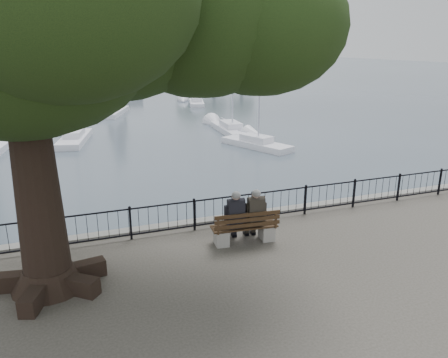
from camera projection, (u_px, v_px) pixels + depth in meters
name	position (u px, v px, depth m)	size (l,w,h in m)	color
harbor	(219.00, 234.00, 14.87)	(260.00, 260.00, 1.20)	slate
railing	(224.00, 210.00, 14.10)	(22.06, 0.06, 1.00)	black
bench	(245.00, 231.00, 12.97)	(2.02, 0.76, 1.04)	gray
person_left	(234.00, 218.00, 12.88)	(0.50, 0.84, 1.65)	black
person_right	(254.00, 216.00, 13.04)	(0.50, 0.84, 1.65)	black
tree	(61.00, 2.00, 9.19)	(12.18, 8.50, 9.94)	black
lion_monument	(114.00, 79.00, 57.07)	(6.22, 6.22, 9.12)	slate
sailboat_b	(74.00, 137.00, 30.93)	(2.80, 6.01, 12.94)	white
sailboat_c	(256.00, 143.00, 29.34)	(3.48, 5.49, 10.49)	white
sailboat_d	(231.00, 129.00, 34.25)	(1.92, 5.97, 10.16)	white
sailboat_e	(5.00, 122.00, 36.89)	(2.97, 5.86, 12.29)	white
sailboat_f	(114.00, 111.00, 42.95)	(3.75, 6.37, 12.61)	white
sailboat_g	(197.00, 102.00, 49.89)	(2.77, 5.63, 10.61)	white
sailboat_h	(81.00, 105.00, 46.60)	(2.14, 6.10, 14.71)	white
far_shore	(212.00, 57.00, 90.76)	(30.00, 8.60, 9.18)	#3D3933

